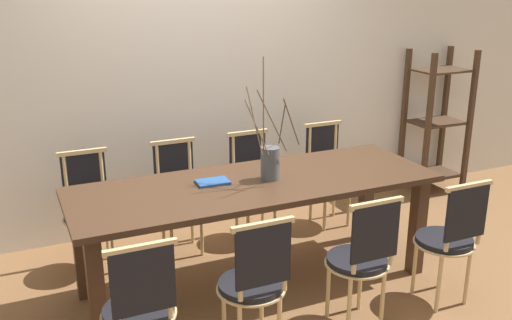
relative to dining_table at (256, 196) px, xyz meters
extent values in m
plane|color=brown|center=(0.00, 0.00, -0.66)|extent=(16.00, 16.00, 0.00)
cube|color=silver|center=(0.00, 1.25, 0.50)|extent=(12.00, 0.06, 2.33)
cube|color=#422B1C|center=(0.00, 0.00, 0.08)|extent=(2.46, 0.85, 0.04)
cube|color=#422B1C|center=(-1.12, -0.32, -0.30)|extent=(0.09, 0.09, 0.73)
cube|color=#422B1C|center=(1.12, -0.32, -0.30)|extent=(0.09, 0.09, 0.73)
cube|color=#422B1C|center=(-1.12, 0.32, -0.30)|extent=(0.09, 0.09, 0.73)
cube|color=#422B1C|center=(1.12, 0.32, -0.30)|extent=(0.09, 0.09, 0.73)
cylinder|color=black|center=(-0.97, -0.68, -0.23)|extent=(0.37, 0.37, 0.04)
cylinder|color=tan|center=(-0.97, -0.68, -0.25)|extent=(0.39, 0.39, 0.01)
cylinder|color=tan|center=(-1.10, -0.84, 0.00)|extent=(0.03, 0.03, 0.42)
cylinder|color=tan|center=(-0.84, -0.84, 0.00)|extent=(0.03, 0.03, 0.42)
cube|color=black|center=(-0.97, -0.84, 0.02)|extent=(0.31, 0.02, 0.34)
cube|color=tan|center=(-0.97, -0.84, 0.20)|extent=(0.35, 0.03, 0.03)
cylinder|color=black|center=(-0.34, -0.68, -0.23)|extent=(0.37, 0.37, 0.04)
cylinder|color=tan|center=(-0.34, -0.68, -0.25)|extent=(0.39, 0.39, 0.01)
cylinder|color=tan|center=(-0.46, -0.56, -0.45)|extent=(0.03, 0.03, 0.42)
cylinder|color=tan|center=(-0.22, -0.56, -0.45)|extent=(0.03, 0.03, 0.42)
cylinder|color=tan|center=(-0.47, -0.84, 0.00)|extent=(0.03, 0.03, 0.42)
cylinder|color=tan|center=(-0.21, -0.84, 0.00)|extent=(0.03, 0.03, 0.42)
cube|color=black|center=(-0.34, -0.84, 0.02)|extent=(0.31, 0.02, 0.34)
cube|color=tan|center=(-0.34, -0.84, 0.20)|extent=(0.35, 0.03, 0.03)
cylinder|color=black|center=(0.36, -0.68, -0.23)|extent=(0.37, 0.37, 0.04)
cylinder|color=tan|center=(0.36, -0.68, -0.25)|extent=(0.39, 0.39, 0.01)
cylinder|color=tan|center=(0.24, -0.56, -0.45)|extent=(0.03, 0.03, 0.42)
cylinder|color=tan|center=(0.48, -0.56, -0.45)|extent=(0.03, 0.03, 0.42)
cylinder|color=tan|center=(0.24, -0.80, -0.45)|extent=(0.03, 0.03, 0.42)
cylinder|color=tan|center=(0.48, -0.80, -0.45)|extent=(0.03, 0.03, 0.42)
cylinder|color=tan|center=(0.23, -0.84, 0.00)|extent=(0.03, 0.03, 0.42)
cylinder|color=tan|center=(0.49, -0.84, 0.00)|extent=(0.03, 0.03, 0.42)
cube|color=black|center=(0.36, -0.84, 0.02)|extent=(0.31, 0.02, 0.34)
cube|color=tan|center=(0.36, -0.84, 0.20)|extent=(0.35, 0.03, 0.03)
cylinder|color=black|center=(1.03, -0.68, -0.23)|extent=(0.37, 0.37, 0.04)
cylinder|color=tan|center=(1.03, -0.68, -0.25)|extent=(0.39, 0.39, 0.01)
cylinder|color=tan|center=(0.91, -0.56, -0.45)|extent=(0.03, 0.03, 0.42)
cylinder|color=tan|center=(1.15, -0.56, -0.45)|extent=(0.03, 0.03, 0.42)
cylinder|color=tan|center=(0.91, -0.80, -0.45)|extent=(0.03, 0.03, 0.42)
cylinder|color=tan|center=(1.15, -0.80, -0.45)|extent=(0.03, 0.03, 0.42)
cylinder|color=tan|center=(0.91, -0.84, 0.00)|extent=(0.03, 0.03, 0.42)
cylinder|color=tan|center=(1.16, -0.84, 0.00)|extent=(0.03, 0.03, 0.42)
cube|color=black|center=(1.03, -0.84, 0.02)|extent=(0.31, 0.02, 0.34)
cube|color=tan|center=(1.03, -0.84, 0.20)|extent=(0.35, 0.03, 0.03)
cylinder|color=black|center=(-1.00, 0.68, -0.23)|extent=(0.37, 0.37, 0.04)
cylinder|color=tan|center=(-1.00, 0.68, -0.25)|extent=(0.39, 0.39, 0.01)
cylinder|color=tan|center=(-0.88, 0.56, -0.45)|extent=(0.03, 0.03, 0.42)
cylinder|color=tan|center=(-1.12, 0.56, -0.45)|extent=(0.03, 0.03, 0.42)
cylinder|color=tan|center=(-0.88, 0.80, -0.45)|extent=(0.03, 0.03, 0.42)
cylinder|color=tan|center=(-1.12, 0.80, -0.45)|extent=(0.03, 0.03, 0.42)
cylinder|color=tan|center=(-0.87, 0.84, 0.00)|extent=(0.03, 0.03, 0.42)
cylinder|color=tan|center=(-1.13, 0.84, 0.00)|extent=(0.03, 0.03, 0.42)
cube|color=black|center=(-1.00, 0.84, 0.02)|extent=(0.31, 0.02, 0.34)
cube|color=tan|center=(-1.00, 0.84, 0.20)|extent=(0.35, 0.03, 0.03)
cylinder|color=black|center=(-0.32, 0.68, -0.23)|extent=(0.37, 0.37, 0.04)
cylinder|color=tan|center=(-0.32, 0.68, -0.25)|extent=(0.39, 0.39, 0.01)
cylinder|color=tan|center=(-0.20, 0.56, -0.45)|extent=(0.03, 0.03, 0.42)
cylinder|color=tan|center=(-0.44, 0.56, -0.45)|extent=(0.03, 0.03, 0.42)
cylinder|color=tan|center=(-0.20, 0.80, -0.45)|extent=(0.03, 0.03, 0.42)
cylinder|color=tan|center=(-0.44, 0.80, -0.45)|extent=(0.03, 0.03, 0.42)
cylinder|color=tan|center=(-0.19, 0.84, 0.00)|extent=(0.03, 0.03, 0.42)
cylinder|color=tan|center=(-0.45, 0.84, 0.00)|extent=(0.03, 0.03, 0.42)
cube|color=black|center=(-0.32, 0.84, 0.02)|extent=(0.31, 0.02, 0.34)
cube|color=tan|center=(-0.32, 0.84, 0.20)|extent=(0.35, 0.03, 0.03)
cylinder|color=black|center=(0.30, 0.68, -0.23)|extent=(0.37, 0.37, 0.04)
cylinder|color=tan|center=(0.30, 0.68, -0.25)|extent=(0.39, 0.39, 0.01)
cylinder|color=tan|center=(0.42, 0.56, -0.45)|extent=(0.03, 0.03, 0.42)
cylinder|color=tan|center=(0.18, 0.56, -0.45)|extent=(0.03, 0.03, 0.42)
cylinder|color=tan|center=(0.42, 0.80, -0.45)|extent=(0.03, 0.03, 0.42)
cylinder|color=tan|center=(0.18, 0.80, -0.45)|extent=(0.03, 0.03, 0.42)
cylinder|color=tan|center=(0.43, 0.84, 0.00)|extent=(0.03, 0.03, 0.42)
cylinder|color=tan|center=(0.17, 0.84, 0.00)|extent=(0.03, 0.03, 0.42)
cube|color=black|center=(0.30, 0.84, 0.02)|extent=(0.31, 0.02, 0.34)
cube|color=tan|center=(0.30, 0.84, 0.20)|extent=(0.35, 0.03, 0.03)
cylinder|color=black|center=(1.01, 0.68, -0.23)|extent=(0.37, 0.37, 0.04)
cylinder|color=tan|center=(1.01, 0.68, -0.25)|extent=(0.39, 0.39, 0.01)
cylinder|color=tan|center=(1.13, 0.56, -0.45)|extent=(0.03, 0.03, 0.42)
cylinder|color=tan|center=(0.89, 0.56, -0.45)|extent=(0.03, 0.03, 0.42)
cylinder|color=tan|center=(1.13, 0.80, -0.45)|extent=(0.03, 0.03, 0.42)
cylinder|color=tan|center=(0.89, 0.80, -0.45)|extent=(0.03, 0.03, 0.42)
cylinder|color=tan|center=(1.14, 0.84, 0.00)|extent=(0.03, 0.03, 0.42)
cylinder|color=tan|center=(0.88, 0.84, 0.00)|extent=(0.03, 0.03, 0.42)
cube|color=black|center=(1.01, 0.84, 0.02)|extent=(0.31, 0.02, 0.34)
cube|color=tan|center=(1.01, 0.84, 0.20)|extent=(0.35, 0.03, 0.03)
cylinder|color=#4C5156|center=(0.11, 0.01, 0.22)|extent=(0.13, 0.13, 0.22)
cylinder|color=brown|center=(0.18, -0.01, 0.48)|extent=(0.04, 0.16, 0.32)
cylinder|color=brown|center=(0.06, 0.02, 0.62)|extent=(0.05, 0.10, 0.59)
cylinder|color=brown|center=(0.20, -0.11, 0.51)|extent=(0.23, 0.21, 0.37)
cylinder|color=brown|center=(-0.01, -0.03, 0.49)|extent=(0.08, 0.23, 0.32)
cylinder|color=brown|center=(0.07, -0.09, 0.53)|extent=(0.19, 0.07, 0.41)
cylinder|color=brown|center=(-0.01, 0.00, 0.52)|extent=(0.01, 0.24, 0.40)
cube|color=#234C8C|center=(-0.27, 0.09, 0.11)|extent=(0.22, 0.15, 0.02)
cube|color=#422D1E|center=(2.12, 0.80, 0.04)|extent=(0.04, 0.04, 1.41)
cube|color=#422D1E|center=(2.63, 0.80, 0.04)|extent=(0.04, 0.04, 1.41)
cube|color=#422D1E|center=(2.12, 1.15, 0.04)|extent=(0.04, 0.04, 1.41)
cube|color=#422D1E|center=(2.63, 1.15, 0.04)|extent=(0.04, 0.04, 1.41)
cube|color=#422D1E|center=(2.37, 0.98, -0.49)|extent=(0.51, 0.36, 0.02)
cube|color=#422D1E|center=(2.37, 0.98, 0.04)|extent=(0.51, 0.36, 0.02)
cube|color=#422D1E|center=(2.37, 0.98, 0.55)|extent=(0.51, 0.36, 0.02)
camera|label=1|loc=(-1.46, -3.25, 1.40)|focal=40.00mm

